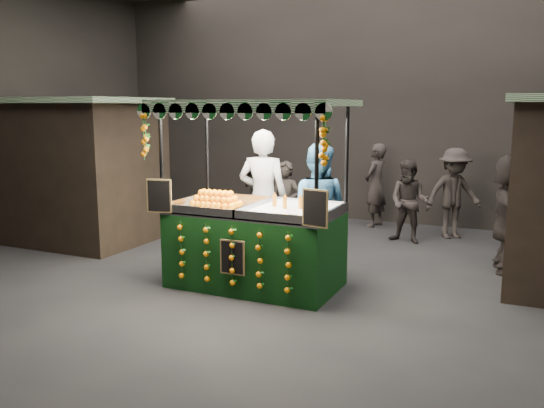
% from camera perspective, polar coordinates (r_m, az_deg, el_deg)
% --- Properties ---
extents(ground, '(12.00, 12.00, 0.00)m').
position_cam_1_polar(ground, '(8.03, -0.37, -7.97)').
color(ground, black).
rests_on(ground, ground).
extents(market_hall, '(12.10, 10.10, 5.05)m').
position_cam_1_polar(market_hall, '(7.71, -0.40, 16.73)').
color(market_hall, black).
rests_on(market_hall, ground).
extents(neighbour_stall_left, '(3.00, 2.20, 2.60)m').
position_cam_1_polar(neighbour_stall_left, '(11.08, -19.16, 3.32)').
color(neighbour_stall_left, black).
rests_on(neighbour_stall_left, ground).
extents(juice_stall, '(2.61, 1.54, 2.53)m').
position_cam_1_polar(juice_stall, '(7.71, -1.75, -2.69)').
color(juice_stall, black).
rests_on(juice_stall, ground).
extents(vendor_grey, '(0.84, 0.62, 2.11)m').
position_cam_1_polar(vendor_grey, '(8.71, -0.89, 0.57)').
color(vendor_grey, gray).
rests_on(vendor_grey, ground).
extents(vendor_blue, '(1.01, 0.83, 1.92)m').
position_cam_1_polar(vendor_blue, '(8.33, 4.49, -0.54)').
color(vendor_blue, '#285682').
rests_on(vendor_blue, ground).
extents(shopper_0, '(0.59, 0.42, 1.54)m').
position_cam_1_polar(shopper_0, '(9.67, 1.32, -0.23)').
color(shopper_0, black).
rests_on(shopper_0, ground).
extents(shopper_1, '(0.81, 0.68, 1.50)m').
position_cam_1_polar(shopper_1, '(10.54, 13.56, 0.23)').
color(shopper_1, black).
rests_on(shopper_1, ground).
extents(shopper_2, '(1.16, 0.90, 1.83)m').
position_cam_1_polar(shopper_2, '(11.05, -0.99, 1.79)').
color(shopper_2, '#292321').
rests_on(shopper_2, ground).
extents(shopper_3, '(1.26, 1.14, 1.69)m').
position_cam_1_polar(shopper_3, '(11.12, 17.74, 1.02)').
color(shopper_3, '#2A2422').
rests_on(shopper_3, ground).
extents(shopper_4, '(0.90, 0.71, 1.61)m').
position_cam_1_polar(shopper_4, '(12.42, -14.15, 1.86)').
color(shopper_4, '#282221').
rests_on(shopper_4, ground).
extents(shopper_5, '(0.76, 1.70, 1.77)m').
position_cam_1_polar(shopper_5, '(9.10, 22.73, -0.89)').
color(shopper_5, '#282220').
rests_on(shopper_5, ground).
extents(shopper_6, '(0.53, 0.70, 1.71)m').
position_cam_1_polar(shopper_6, '(11.82, 10.32, 1.86)').
color(shopper_6, '#2A2322').
rests_on(shopper_6, ground).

